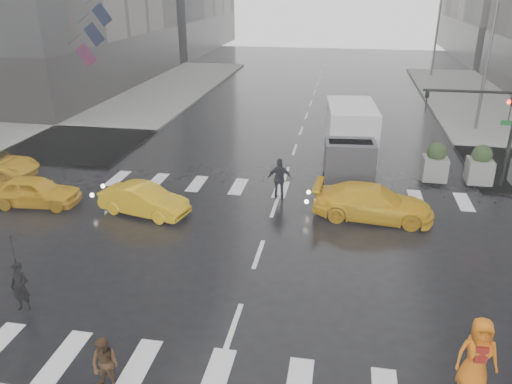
% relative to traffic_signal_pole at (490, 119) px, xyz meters
% --- Properties ---
extents(ground, '(120.00, 120.00, 0.00)m').
position_rel_traffic_signal_pole_xyz_m(ground, '(-9.01, -8.01, -3.22)').
color(ground, black).
rests_on(ground, ground).
extents(sidewalk_nw, '(35.00, 35.00, 0.15)m').
position_rel_traffic_signal_pole_xyz_m(sidewalk_nw, '(-28.51, 9.49, -3.14)').
color(sidewalk_nw, slate).
rests_on(sidewalk_nw, ground).
extents(road_markings, '(18.00, 48.00, 0.01)m').
position_rel_traffic_signal_pole_xyz_m(road_markings, '(-9.01, -8.01, -3.21)').
color(road_markings, silver).
rests_on(road_markings, ground).
extents(traffic_signal_pole, '(4.45, 0.42, 4.50)m').
position_rel_traffic_signal_pole_xyz_m(traffic_signal_pole, '(0.00, 0.00, 0.00)').
color(traffic_signal_pole, black).
rests_on(traffic_signal_pole, ground).
extents(street_lamp_near, '(2.15, 0.22, 9.00)m').
position_rel_traffic_signal_pole_xyz_m(street_lamp_near, '(1.86, 9.99, 1.73)').
color(street_lamp_near, '#59595B').
rests_on(street_lamp_near, ground).
extents(street_lamp_far, '(2.15, 0.22, 9.00)m').
position_rel_traffic_signal_pole_xyz_m(street_lamp_far, '(1.86, 29.99, 1.73)').
color(street_lamp_far, '#59595B').
rests_on(street_lamp_far, ground).
extents(planter_west, '(1.10, 1.10, 1.80)m').
position_rel_traffic_signal_pole_xyz_m(planter_west, '(-2.01, 0.19, -2.23)').
color(planter_west, slate).
rests_on(planter_west, ground).
extents(planter_mid, '(1.10, 1.10, 1.80)m').
position_rel_traffic_signal_pole_xyz_m(planter_mid, '(-0.01, 0.19, -2.23)').
color(planter_mid, slate).
rests_on(planter_mid, ground).
extents(flag_cluster, '(2.87, 3.06, 4.69)m').
position_rel_traffic_signal_pole_xyz_m(flag_cluster, '(-24.09, 10.49, 2.42)').
color(flag_cluster, '#59595B').
rests_on(flag_cluster, ground).
extents(pedestrian_black, '(0.97, 0.98, 2.43)m').
position_rel_traffic_signal_pole_xyz_m(pedestrian_black, '(-15.17, -12.34, -1.56)').
color(pedestrian_black, black).
rests_on(pedestrian_black, ground).
extents(pedestrian_brown, '(0.74, 0.61, 1.42)m').
position_rel_traffic_signal_pole_xyz_m(pedestrian_brown, '(-11.40, -14.81, -2.51)').
color(pedestrian_brown, '#452C18').
rests_on(pedestrian_brown, ground).
extents(pedestrian_orange, '(0.97, 0.66, 1.93)m').
position_rel_traffic_signal_pole_xyz_m(pedestrian_orange, '(-3.02, -13.28, -2.25)').
color(pedestrian_orange, '#CA600E').
rests_on(pedestrian_orange, ground).
extents(pedestrian_far_a, '(1.14, 0.77, 1.83)m').
position_rel_traffic_signal_pole_xyz_m(pedestrian_far_a, '(-8.94, -3.01, -2.30)').
color(pedestrian_far_a, black).
rests_on(pedestrian_far_a, ground).
extents(pedestrian_far_b, '(1.21, 1.05, 1.65)m').
position_rel_traffic_signal_pole_xyz_m(pedestrian_far_b, '(-6.82, 0.34, -2.39)').
color(pedestrian_far_b, black).
rests_on(pedestrian_far_b, ground).
extents(taxi_front, '(3.87, 1.82, 1.28)m').
position_rel_traffic_signal_pole_xyz_m(taxi_front, '(-19.05, -5.57, -2.58)').
color(taxi_front, '#EDAE0C').
rests_on(taxi_front, ground).
extents(taxi_mid, '(3.92, 2.10, 1.23)m').
position_rel_traffic_signal_pole_xyz_m(taxi_mid, '(-14.17, -5.57, -2.60)').
color(taxi_mid, '#EDAE0C').
rests_on(taxi_mid, ground).
extents(taxi_rear, '(4.30, 2.22, 1.37)m').
position_rel_traffic_signal_pole_xyz_m(taxi_rear, '(-5.01, -4.33, -2.53)').
color(taxi_rear, '#EDAE0C').
rests_on(taxi_rear, ground).
extents(box_truck, '(2.29, 6.11, 3.24)m').
position_rel_traffic_signal_pole_xyz_m(box_truck, '(-6.01, 0.75, -1.49)').
color(box_truck, silver).
rests_on(box_truck, ground).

